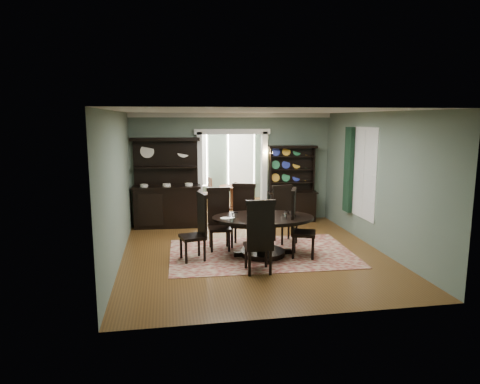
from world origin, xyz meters
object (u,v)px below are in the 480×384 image
at_px(dining_table, 263,229).
at_px(welsh_dresser, 292,194).
at_px(sideboard, 167,196).
at_px(parlor_table, 232,194).

distance_m(dining_table, welsh_dresser, 3.28).
height_order(sideboard, welsh_dresser, sideboard).
bearing_deg(parlor_table, welsh_dresser, -52.25).
distance_m(sideboard, parlor_table, 2.80).
xyz_separation_m(dining_table, welsh_dresser, (1.49, 2.92, 0.18)).
xyz_separation_m(sideboard, welsh_dresser, (3.46, 0.05, -0.06)).
height_order(welsh_dresser, parlor_table, welsh_dresser).
distance_m(dining_table, parlor_table, 4.77).
bearing_deg(dining_table, welsh_dresser, 68.59).
distance_m(welsh_dresser, parlor_table, 2.35).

